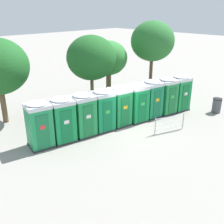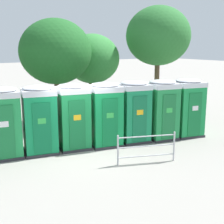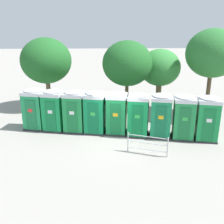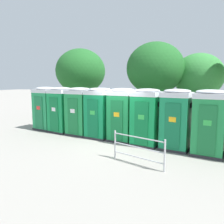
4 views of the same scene
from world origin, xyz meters
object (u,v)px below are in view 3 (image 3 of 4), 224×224
object	(u,v)px
portapotty_1	(54,110)
street_tree_3	(46,61)
portapotty_5	(138,114)
portapotty_3	(95,112)
street_tree_2	(213,54)
portapotty_4	(117,113)
event_barrier	(147,144)
street_tree_0	(127,64)
street_tree_1	(160,68)
portapotty_8	(207,118)
portapotty_0	(35,109)
portapotty_2	(74,111)
portapotty_7	(184,117)
portapotty_6	(161,115)

from	to	relation	value
portapotty_1	street_tree_3	size ratio (longest dim) A/B	0.47
portapotty_5	street_tree_3	world-z (taller)	street_tree_3
portapotty_3	street_tree_2	bearing A→B (deg)	17.31
portapotty_4	event_barrier	distance (m)	3.20
street_tree_0	street_tree_1	size ratio (longest dim) A/B	1.14
street_tree_1	street_tree_3	size ratio (longest dim) A/B	0.85
portapotty_3	portapotty_4	size ratio (longest dim) A/B	1.00
portapotty_3	street_tree_1	world-z (taller)	street_tree_1
portapotty_5	portapotty_8	size ratio (longest dim) A/B	1.00
portapotty_3	portapotty_4	bearing A→B (deg)	-8.92
portapotty_0	street_tree_2	bearing A→B (deg)	7.93
portapotty_2	portapotty_8	size ratio (longest dim) A/B	1.00
portapotty_1	event_barrier	distance (m)	6.26
street_tree_3	portapotty_2	bearing A→B (deg)	-63.83
portapotty_4	portapotty_2	bearing A→B (deg)	169.73
portapotty_7	portapotty_5	bearing A→B (deg)	168.10
street_tree_0	street_tree_2	xyz separation A→B (m)	(5.50, -1.16, 0.79)
street_tree_1	portapotty_2	bearing A→B (deg)	-145.17
portapotty_3	street_tree_3	size ratio (longest dim) A/B	0.47
portapotty_1	portapotty_5	xyz separation A→B (m)	(5.01, -1.05, 0.00)
portapotty_6	portapotty_8	bearing A→B (deg)	-13.96
portapotty_3	portapotty_5	bearing A→B (deg)	-12.66
portapotty_0	portapotty_6	size ratio (longest dim) A/B	1.00
portapotty_7	street_tree_3	bearing A→B (deg)	143.85
portapotty_3	portapotty_4	distance (m)	1.28
portapotty_3	street_tree_1	distance (m)	6.76
portapotty_4	street_tree_2	bearing A→B (deg)	21.97
portapotty_0	portapotty_8	bearing A→B (deg)	-12.24
portapotty_5	portapotty_8	distance (m)	3.84
street_tree_1	street_tree_2	xyz separation A→B (m)	(2.98, -2.02, 1.25)
portapotty_6	portapotty_8	distance (m)	2.56
portapotty_1	portapotty_3	size ratio (longest dim) A/B	1.00
portapotty_1	portapotty_2	bearing A→B (deg)	-10.61
portapotty_5	street_tree_1	distance (m)	5.79
portapotty_1	portapotty_7	world-z (taller)	same
street_tree_1	event_barrier	distance (m)	8.15
portapotty_1	portapotty_6	world-z (taller)	same
portapotty_3	street_tree_0	xyz separation A→B (m)	(2.23, 3.57, 2.35)
event_barrier	street_tree_0	bearing A→B (deg)	93.61
portapotty_7	street_tree_2	size ratio (longest dim) A/B	0.42
portapotty_1	portapotty_2	world-z (taller)	same
portapotty_5	portapotty_6	bearing A→B (deg)	-8.18
portapotty_1	portapotty_4	size ratio (longest dim) A/B	1.00
portapotty_0	event_barrier	distance (m)	7.47
portapotty_2	portapotty_5	bearing A→B (deg)	-12.32
portapotty_0	portapotty_6	distance (m)	7.68
portapotty_3	portapotty_8	distance (m)	6.40
portapotty_3	portapotty_4	world-z (taller)	same
portapotty_2	street_tree_3	xyz separation A→B (m)	(-2.47, 5.03, 2.35)
portapotty_6	portapotty_8	xyz separation A→B (m)	(2.49, -0.62, -0.00)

